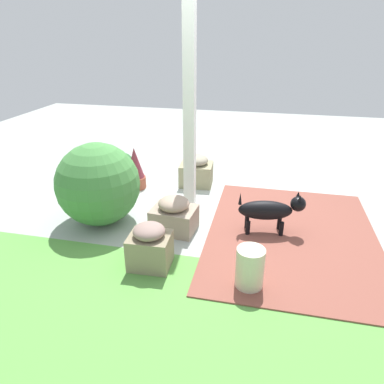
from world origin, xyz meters
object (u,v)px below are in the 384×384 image
at_px(ceramic_urn, 250,268).
at_px(stone_planter_mid, 174,215).
at_px(round_shrub, 98,184).
at_px(stone_planter_far, 150,246).
at_px(terracotta_pot_spiky, 135,169).
at_px(dog, 270,210).
at_px(porch_pillar, 190,105).
at_px(stone_planter_nearest, 196,171).
at_px(terracotta_pot_broad, 121,163).

bearing_deg(ceramic_urn, stone_planter_mid, -41.68).
xyz_separation_m(round_shrub, ceramic_urn, (-1.78, 0.81, -0.28)).
distance_m(stone_planter_far, terracotta_pot_spiky, 1.89).
bearing_deg(terracotta_pot_spiky, dog, 155.35).
height_order(terracotta_pot_spiky, dog, terracotta_pot_spiky).
relative_size(dog, ceramic_urn, 1.88).
height_order(porch_pillar, terracotta_pot_spiky, porch_pillar).
distance_m(stone_planter_mid, round_shrub, 0.93).
xyz_separation_m(stone_planter_nearest, round_shrub, (0.86, 1.31, 0.26)).
relative_size(stone_planter_mid, stone_planter_far, 1.13).
height_order(stone_planter_far, terracotta_pot_spiky, terracotta_pot_spiky).
height_order(stone_planter_far, terracotta_pot_broad, stone_planter_far).
relative_size(porch_pillar, terracotta_pot_spiky, 4.34).
distance_m(stone_planter_nearest, stone_planter_far, 2.01).
height_order(round_shrub, terracotta_pot_broad, round_shrub).
distance_m(stone_planter_nearest, stone_planter_mid, 1.33).
distance_m(stone_planter_mid, stone_planter_far, 0.69).
distance_m(stone_planter_far, dog, 1.38).
height_order(porch_pillar, round_shrub, porch_pillar).
bearing_deg(terracotta_pot_spiky, round_shrub, 87.54).
bearing_deg(ceramic_urn, terracotta_pot_spiky, -46.40).
height_order(stone_planter_nearest, stone_planter_far, stone_planter_nearest).
bearing_deg(stone_planter_mid, ceramic_urn, 138.32).
distance_m(stone_planter_mid, dog, 1.05).
height_order(terracotta_pot_broad, ceramic_urn, ceramic_urn).
relative_size(stone_planter_far, dog, 0.62).
relative_size(stone_planter_far, terracotta_pot_spiky, 0.75).
bearing_deg(dog, porch_pillar, -23.44).
bearing_deg(round_shrub, ceramic_urn, 155.55).
relative_size(stone_planter_nearest, round_shrub, 0.51).
distance_m(stone_planter_nearest, dog, 1.57).
height_order(stone_planter_mid, dog, dog).
height_order(stone_planter_mid, terracotta_pot_broad, stone_planter_mid).
xyz_separation_m(stone_planter_mid, terracotta_pot_broad, (1.22, -1.40, 0.02)).
height_order(stone_planter_nearest, terracotta_pot_spiky, terracotta_pot_spiky).
bearing_deg(porch_pillar, round_shrub, 31.97).
bearing_deg(dog, terracotta_pot_spiky, -24.65).
relative_size(round_shrub, terracotta_pot_broad, 2.59).
bearing_deg(stone_planter_mid, stone_planter_nearest, -88.77).
relative_size(stone_planter_mid, terracotta_pot_spiky, 0.85).
bearing_deg(round_shrub, stone_planter_nearest, -123.18).
distance_m(terracotta_pot_spiky, terracotta_pot_broad, 0.53).
xyz_separation_m(stone_planter_nearest, terracotta_pot_broad, (1.19, -0.07, 0.00)).
relative_size(terracotta_pot_spiky, terracotta_pot_broad, 1.62).
xyz_separation_m(porch_pillar, terracotta_pot_spiky, (0.89, -0.43, -1.00)).
distance_m(porch_pillar, terracotta_pot_spiky, 1.41).
height_order(round_shrub, terracotta_pot_spiky, round_shrub).
xyz_separation_m(terracotta_pot_spiky, ceramic_urn, (-1.73, 1.82, -0.09)).
bearing_deg(round_shrub, terracotta_pot_broad, -76.51).
bearing_deg(terracotta_pot_spiky, porch_pillar, 154.02).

